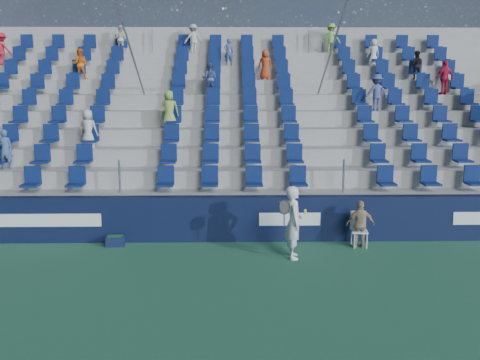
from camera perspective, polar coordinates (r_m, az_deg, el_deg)
The scene contains 7 objects.
ground at distance 11.28m, azimuth -0.78°, elevation -11.18°, with size 70.00×70.00×0.00m, color #2C6747.
sponsor_wall at distance 14.09m, azimuth -0.83°, elevation -4.14°, with size 24.00×0.32×1.20m.
grandstand at distance 18.83m, azimuth -0.92°, elevation 4.36°, with size 24.00×8.17×6.63m.
tennis_player at distance 12.74m, azimuth 5.73°, elevation -4.50°, with size 0.69×0.66×1.75m.
line_judge_chair at distance 14.01m, azimuth 12.55°, elevation -4.85°, with size 0.43×0.44×0.90m.
line_judge at distance 13.85m, azimuth 12.71°, elevation -4.63°, with size 0.71×0.30×1.22m, color tan.
ball_bin at distance 14.14m, azimuth -13.15°, elevation -6.29°, with size 0.49×0.34×0.26m.
Camera 1 is at (-0.04, -10.47, 4.19)m, focal length 40.00 mm.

